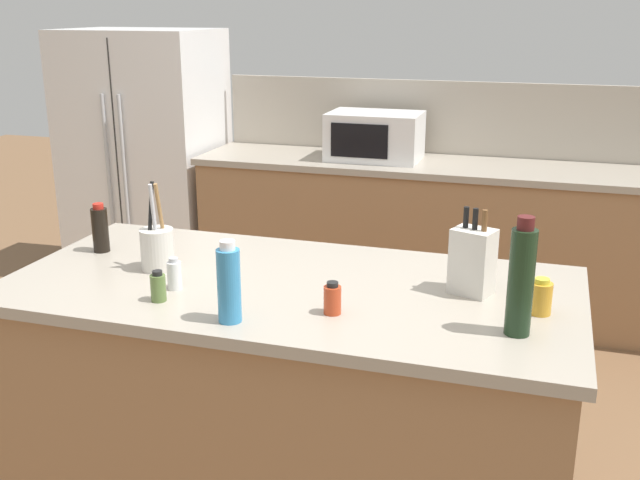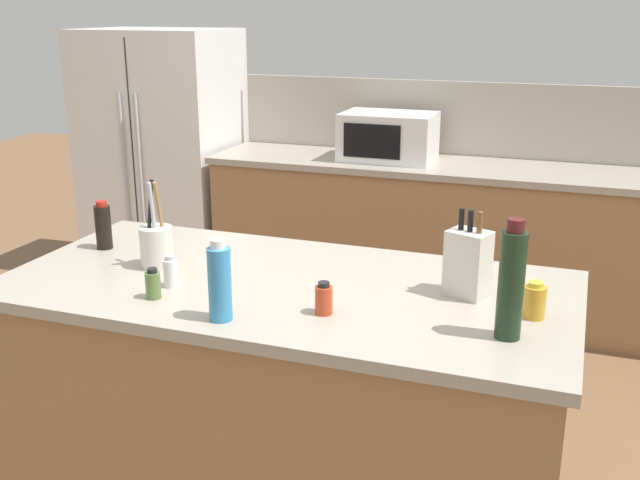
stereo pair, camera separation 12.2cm
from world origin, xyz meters
name	(u,v)px [view 1 (the left image)]	position (x,y,z in m)	size (l,w,h in m)	color
back_counter_run	(455,239)	(0.30, 2.20, 0.47)	(3.23, 0.66, 0.94)	#936B47
wall_backsplash	(468,119)	(0.30, 2.52, 1.17)	(3.19, 0.03, 0.46)	#B2A899
kitchen_island	(291,404)	(0.00, 0.00, 0.47)	(1.96, 0.95, 0.94)	#936B47
refrigerator	(146,157)	(-1.85, 2.25, 0.85)	(0.99, 0.75, 1.70)	white
microwave	(375,136)	(-0.22, 2.20, 1.08)	(0.56, 0.39, 0.29)	white
knife_block	(473,261)	(0.60, 0.09, 1.05)	(0.16, 0.14, 0.29)	beige
utensil_crock	(157,247)	(-0.50, -0.01, 1.02)	(0.12, 0.12, 0.32)	beige
soy_sauce_bottle	(100,229)	(-0.81, 0.11, 1.03)	(0.06, 0.06, 0.19)	black
spice_jar_oregano	(158,287)	(-0.35, -0.28, 0.99)	(0.05, 0.05, 0.10)	#567038
dish_soap_bottle	(229,284)	(-0.06, -0.36, 1.06)	(0.07, 0.07, 0.25)	#3384BC
spice_jar_paprika	(332,299)	(0.21, -0.21, 0.99)	(0.05, 0.05, 0.10)	#B73D1E
salt_shaker	(174,275)	(-0.35, -0.17, 0.99)	(0.05, 0.05, 0.11)	silver
wine_bottle	(521,280)	(0.77, -0.20, 1.11)	(0.07, 0.07, 0.35)	black
honey_jar	(541,297)	(0.83, -0.02, 0.99)	(0.07, 0.07, 0.12)	gold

